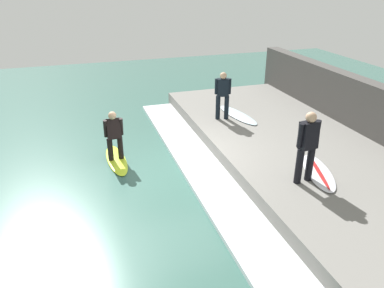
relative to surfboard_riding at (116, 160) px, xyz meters
name	(u,v)px	position (x,y,z in m)	size (l,w,h in m)	color
ground_plane	(179,169)	(1.55, -1.03, -0.03)	(28.00, 28.00, 0.00)	#386056
concrete_ledge	(288,146)	(4.86, -1.03, 0.20)	(4.40, 10.82, 0.46)	slate
back_wall	(362,113)	(7.31, -1.03, 0.95)	(0.50, 11.36, 1.96)	#474442
wave_foam_crest	(199,165)	(2.11, -1.03, 0.02)	(1.11, 10.28, 0.11)	silver
surfboard_riding	(116,160)	(0.00, 0.00, 0.00)	(0.59, 2.01, 0.06)	#BFE02D
surfer_riding	(114,133)	(0.00, 0.00, 0.81)	(0.53, 0.40, 1.41)	black
surfer_waiting_near	(307,144)	(3.87, -3.25, 1.38)	(0.57, 0.32, 1.69)	black
surfboard_waiting_near	(318,172)	(4.44, -3.05, 0.46)	(1.16, 1.96, 0.07)	silver
surfer_waiting_far	(223,93)	(3.61, 1.05, 1.30)	(0.51, 0.31, 1.54)	black
surfboard_waiting_far	(238,115)	(4.22, 1.16, 0.46)	(0.85, 2.13, 0.06)	silver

